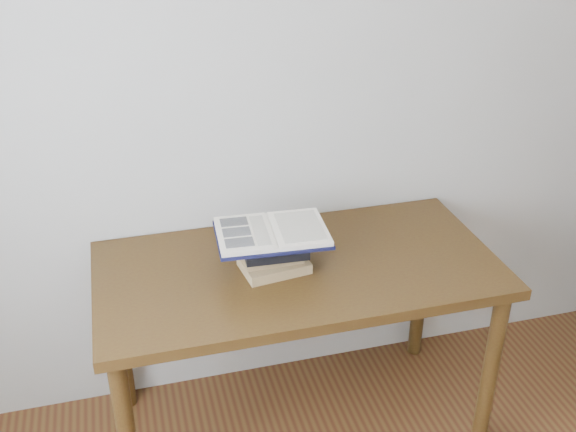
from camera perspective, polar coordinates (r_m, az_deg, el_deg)
name	(u,v)px	position (r m, az deg, el deg)	size (l,w,h in m)	color
desk	(298,287)	(2.45, 0.85, -6.06)	(1.43, 0.71, 0.76)	#3F2C0F
book_stack	(272,252)	(2.35, -1.35, -3.08)	(0.25, 0.20, 0.13)	#94824C
open_book	(272,233)	(2.32, -1.37, -1.41)	(0.40, 0.29, 0.03)	black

